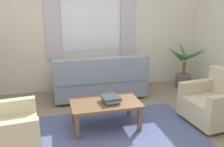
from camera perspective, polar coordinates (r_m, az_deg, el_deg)
ground_plane at (r=3.96m, az=1.21°, el=-13.76°), size 6.24×6.24×0.00m
wall_back at (r=5.67m, az=-4.90°, el=9.45°), size 5.32×0.12×2.60m
window_with_curtains at (r=5.57m, az=-4.79°, el=10.88°), size 1.98×0.07×1.40m
area_rug at (r=3.95m, az=1.21°, el=-13.68°), size 2.56×1.73×0.01m
couch at (r=5.19m, az=-2.82°, el=-1.75°), size 1.90×0.82×0.92m
armchair_left at (r=3.61m, az=-24.15°, el=-12.13°), size 0.90×0.92×0.88m
armchair_right at (r=4.50m, az=22.78°, el=-6.19°), size 0.90×0.92×0.88m
coffee_table at (r=3.98m, az=-1.53°, el=-7.36°), size 1.10×0.64×0.44m
book_stack_on_table at (r=3.94m, az=-0.30°, el=-5.90°), size 0.31×0.33×0.10m
potted_plant at (r=6.02m, az=16.31°, el=1.04°), size 1.09×1.28×1.08m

